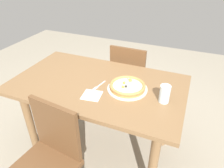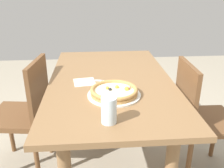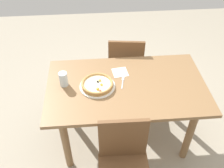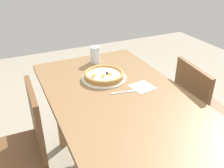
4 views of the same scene
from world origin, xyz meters
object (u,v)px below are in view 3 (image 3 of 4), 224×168
chair_near (124,166)px  chair_far (125,65)px  dining_table (126,95)px  napkin (120,72)px  drinking_glass (63,79)px  fork (123,82)px  pizza (97,84)px  plate (97,86)px

chair_near → chair_far: same height
dining_table → napkin: bearing=102.0°
chair_near → drinking_glass: size_ratio=6.73×
drinking_glass → dining_table: bearing=-5.2°
chair_far → fork: chair_far is taller
dining_table → drinking_glass: 0.59m
chair_far → drinking_glass: (-0.64, -0.59, 0.34)m
chair_near → chair_far: 1.28m
drinking_glass → fork: bearing=-0.3°
dining_table → pizza: pizza is taller
chair_far → pizza: 0.78m
chair_near → pizza: bearing=-73.9°
chair_far → drinking_glass: drinking_glass is taller
drinking_glass → plate: bearing=-8.9°
pizza → fork: 0.24m
dining_table → chair_far: 0.66m
dining_table → napkin: 0.22m
dining_table → chair_far: chair_far is taller
chair_near → drinking_glass: (-0.47, 0.69, 0.34)m
dining_table → fork: fork is taller
chair_far → fork: (-0.11, -0.59, 0.27)m
dining_table → fork: bearing=120.9°
plate → chair_near: bearing=-75.0°
dining_table → napkin: (-0.04, 0.18, 0.12)m
chair_near → napkin: bearing=-92.5°
dining_table → pizza: 0.30m
plate → napkin: 0.29m
drinking_glass → chair_near: bearing=-55.8°
plate → pizza: size_ratio=1.12×
pizza → fork: size_ratio=1.72×
drinking_glass → chair_far: bearing=42.6°
napkin → drinking_glass: bearing=-165.7°
chair_near → chair_far: (0.17, 1.27, 0.00)m
plate → dining_table: bearing=-1.0°
pizza → napkin: pizza is taller
pizza → napkin: bearing=38.7°
chair_far → dining_table: bearing=-90.0°
plate → fork: 0.24m
plate → drinking_glass: drinking_glass is taller
chair_far → plate: chair_far is taller
dining_table → drinking_glass: size_ratio=10.74×
plate → napkin: plate is taller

